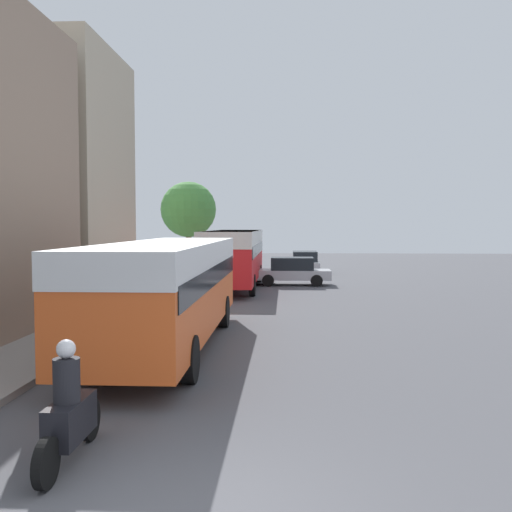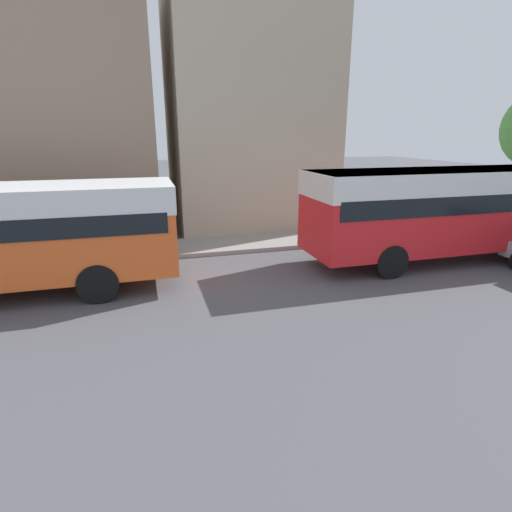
% 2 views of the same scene
% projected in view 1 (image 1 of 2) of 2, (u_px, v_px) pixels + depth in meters
% --- Properties ---
extents(building_far_terrace, '(6.74, 6.70, 10.65)m').
position_uv_depth(building_far_terrace, '(37.00, 177.00, 24.39)').
color(building_far_terrace, '#BCAD93').
rests_on(building_far_terrace, ground_plane).
extents(bus_lead, '(2.54, 10.49, 2.82)m').
position_uv_depth(bus_lead, '(168.00, 279.00, 14.96)').
color(bus_lead, '#EA5B23').
rests_on(bus_lead, ground_plane).
extents(bus_following, '(2.53, 10.47, 2.97)m').
position_uv_depth(bus_following, '(234.00, 251.00, 29.37)').
color(bus_following, red).
rests_on(bus_following, ground_plane).
extents(motorcycle_behind_lead, '(0.38, 2.24, 1.73)m').
position_uv_depth(motorcycle_behind_lead, '(69.00, 414.00, 7.79)').
color(motorcycle_behind_lead, black).
rests_on(motorcycle_behind_lead, ground_plane).
extents(car_crossing, '(4.15, 1.86, 1.51)m').
position_uv_depth(car_crossing, '(292.00, 271.00, 31.03)').
color(car_crossing, '#B7B7BC').
rests_on(car_crossing, ground_plane).
extents(car_far_curb, '(1.91, 4.40, 1.47)m').
position_uv_depth(car_far_curb, '(305.00, 262.00, 38.89)').
color(car_far_curb, '#B7B7BC').
rests_on(car_far_curb, ground_plane).
extents(street_tree, '(3.58, 3.58, 5.91)m').
position_uv_depth(street_tree, '(189.00, 210.00, 36.78)').
color(street_tree, brown).
rests_on(street_tree, sidewalk).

